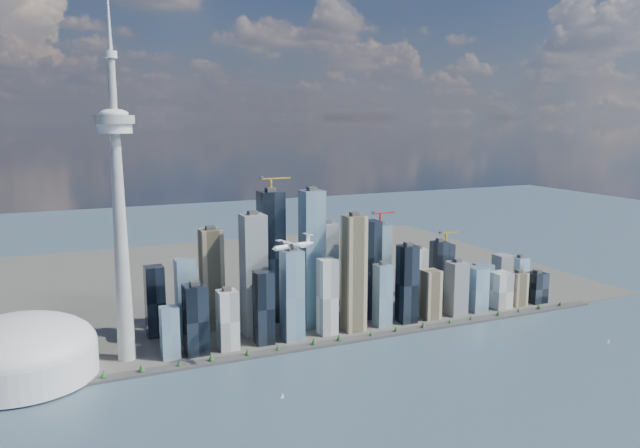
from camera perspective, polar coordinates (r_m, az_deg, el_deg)
name	(u,v)px	position (r m, az deg, el deg)	size (l,w,h in m)	color
ground	(411,411)	(810.03, 8.30, -16.60)	(4000.00, 4000.00, 0.00)	#364E5F
seawall	(327,344)	(1011.51, 0.64, -10.88)	(1100.00, 22.00, 4.00)	#383838
land	(244,278)	(1414.80, -6.95, -4.96)	(1400.00, 900.00, 3.00)	#4C4C47
shoreline_trees	(327,340)	(1009.15, 0.64, -10.52)	(960.53, 7.20, 8.80)	#3F2D1E
skyscraper_cluster	(338,280)	(1087.06, 1.62, -5.14)	(736.00, 142.00, 255.92)	black
needle_tower	(119,204)	(934.42, -17.93, 1.74)	(56.00, 56.00, 550.50)	#979793
dome_stadium	(21,352)	(966.85, -25.65, -10.51)	(200.00, 200.00, 86.00)	silver
airplane	(293,245)	(873.39, -2.50, -1.95)	(71.11, 63.39, 17.54)	white
sailboat_west	(282,396)	(835.94, -3.47, -15.44)	(6.05, 2.04, 8.37)	white
sailboat_east	(609,341)	(1120.39, 24.89, -9.71)	(5.99, 2.24, 8.27)	white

